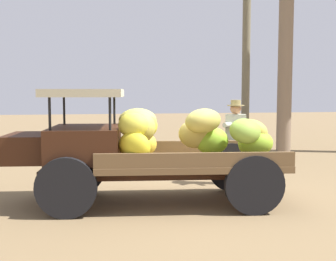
# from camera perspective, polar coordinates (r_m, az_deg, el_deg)

# --- Properties ---
(ground_plane) EXTENTS (60.00, 60.00, 0.00)m
(ground_plane) POSITION_cam_1_polar(r_m,az_deg,el_deg) (7.77, 2.04, -8.75)
(ground_plane) COLOR olive
(truck) EXTENTS (4.57, 2.14, 1.89)m
(truck) POSITION_cam_1_polar(r_m,az_deg,el_deg) (7.20, -3.57, -2.04)
(truck) COLOR #371C0E
(truck) RESTS_ON ground
(farmer) EXTENTS (0.54, 0.50, 1.69)m
(farmer) POSITION_cam_1_polar(r_m,az_deg,el_deg) (8.85, 8.76, -0.77)
(farmer) COLOR olive
(farmer) RESTS_ON ground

